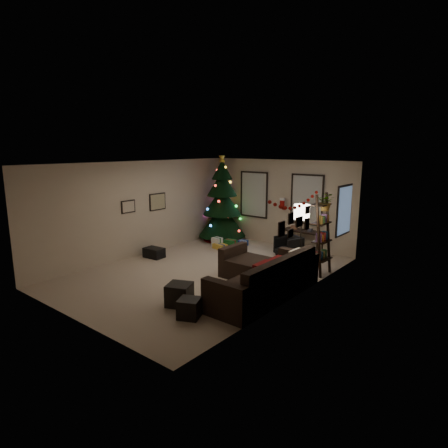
{
  "coord_description": "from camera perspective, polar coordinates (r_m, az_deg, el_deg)",
  "views": [
    {
      "loc": [
        6.08,
        -6.8,
        3.08
      ],
      "look_at": [
        0.1,
        0.6,
        1.15
      ],
      "focal_mm": 30.54,
      "sensor_mm": 36.0,
      "label": 1
    }
  ],
  "objects": [
    {
      "name": "presents",
      "position": [
        12.08,
        -0.14,
        -2.74
      ],
      "size": [
        1.5,
        1.0,
        0.3
      ],
      "rotation": [
        0.0,
        0.0,
        -0.29
      ],
      "color": "silver",
      "rests_on": "floor"
    },
    {
      "name": "wall_right",
      "position": [
        7.87,
        10.91,
        -1.43
      ],
      "size": [
        0.0,
        7.0,
        7.0
      ],
      "primitive_type": "plane",
      "rotation": [
        1.57,
        0.0,
        -1.57
      ],
      "color": "#C8B398",
      "rests_on": "floor"
    },
    {
      "name": "art_abstract",
      "position": [
        10.8,
        -14.15,
        2.54
      ],
      "size": [
        0.04,
        0.45,
        0.35
      ],
      "color": "black",
      "rests_on": "wall_left"
    },
    {
      "name": "storage_bin",
      "position": [
        10.99,
        -10.42,
        -4.24
      ],
      "size": [
        0.58,
        0.41,
        0.28
      ],
      "primitive_type": "cube",
      "rotation": [
        0.0,
        0.0,
        0.07
      ],
      "color": "black",
      "rests_on": "floor"
    },
    {
      "name": "wall_front",
      "position": [
        7.13,
        -21.91,
        -3.43
      ],
      "size": [
        5.0,
        0.0,
        5.0
      ],
      "primitive_type": "plane",
      "rotation": [
        -1.57,
        0.0,
        0.0
      ],
      "color": "#C8B398",
      "rests_on": "floor"
    },
    {
      "name": "window_back_left",
      "position": [
        12.54,
        4.53,
        4.43
      ],
      "size": [
        1.05,
        0.06,
        1.5
      ],
      "color": "#728CB2",
      "rests_on": "wall_back"
    },
    {
      "name": "wall_back",
      "position": [
        12.08,
        8.32,
        3.12
      ],
      "size": [
        5.0,
        0.0,
        5.0
      ],
      "primitive_type": "plane",
      "rotation": [
        1.57,
        0.0,
        0.0
      ],
      "color": "#C8B398",
      "rests_on": "floor"
    },
    {
      "name": "garland",
      "position": [
        7.74,
        10.59,
        3.3
      ],
      "size": [
        0.08,
        1.9,
        0.3
      ],
      "primitive_type": null,
      "color": "#A5140C",
      "rests_on": "wall_right"
    },
    {
      "name": "christmas_tree",
      "position": [
        12.66,
        -0.29,
        2.95
      ],
      "size": [
        1.56,
        1.56,
        2.91
      ],
      "rotation": [
        0.0,
        0.0,
        -0.15
      ],
      "color": "black",
      "rests_on": "floor"
    },
    {
      "name": "floor",
      "position": [
        9.62,
        -2.73,
        -7.21
      ],
      "size": [
        7.0,
        7.0,
        0.0
      ],
      "primitive_type": "plane",
      "color": "tan",
      "rests_on": "ground"
    },
    {
      "name": "art_map",
      "position": [
        11.46,
        -9.92,
        3.31
      ],
      "size": [
        0.04,
        0.6,
        0.5
      ],
      "color": "black",
      "rests_on": "wall_left"
    },
    {
      "name": "window_right_wall",
      "position": [
        10.14,
        17.62,
        1.97
      ],
      "size": [
        0.06,
        0.9,
        1.3
      ],
      "color": "#728CB2",
      "rests_on": "wall_right"
    },
    {
      "name": "bookshelf",
      "position": [
        9.52,
        14.55,
        -1.73
      ],
      "size": [
        0.3,
        0.58,
        2.0
      ],
      "color": "black",
      "rests_on": "floor"
    },
    {
      "name": "desk_chair",
      "position": [
        11.06,
        9.65,
        -3.27
      ],
      "size": [
        0.72,
        0.7,
        0.59
      ],
      "primitive_type": "imported",
      "rotation": [
        0.0,
        0.0,
        -0.34
      ],
      "color": "black",
      "rests_on": "floor"
    },
    {
      "name": "sofa",
      "position": [
        8.32,
        5.75,
        -8.12
      ],
      "size": [
        2.04,
        2.96,
        0.91
      ],
      "color": "black",
      "rests_on": "floor"
    },
    {
      "name": "potted_plant",
      "position": [
        9.46,
        15.08,
        3.6
      ],
      "size": [
        0.58,
        0.52,
        0.57
      ],
      "primitive_type": "imported",
      "rotation": [
        0.0,
        0.0,
        0.16
      ],
      "color": "#4C4C4C",
      "rests_on": "bookshelf"
    },
    {
      "name": "desk",
      "position": [
        11.5,
        11.78,
        -1.32
      ],
      "size": [
        1.22,
        0.44,
        0.66
      ],
      "color": "black",
      "rests_on": "floor"
    },
    {
      "name": "stocking_left",
      "position": [
        12.22,
        7.96,
        3.45
      ],
      "size": [
        0.2,
        0.05,
        0.36
      ],
      "color": "#990F0C",
      "rests_on": "wall_back"
    },
    {
      "name": "ottoman_far",
      "position": [
        7.16,
        -5.21,
        -12.45
      ],
      "size": [
        0.51,
        0.51,
        0.36
      ],
      "primitive_type": "cube",
      "rotation": [
        0.0,
        0.0,
        0.43
      ],
      "color": "black",
      "rests_on": "floor"
    },
    {
      "name": "ottoman_near",
      "position": [
        7.69,
        -6.69,
        -10.44
      ],
      "size": [
        0.61,
        0.61,
        0.44
      ],
      "primitive_type": "cube",
      "rotation": [
        0.0,
        0.0,
        0.42
      ],
      "color": "black",
      "rests_on": "floor"
    },
    {
      "name": "pillow_red_a",
      "position": [
        7.51,
        5.66,
        -7.55
      ],
      "size": [
        0.15,
        0.5,
        0.49
      ],
      "primitive_type": "cube",
      "rotation": [
        0.0,
        0.0,
        0.03
      ],
      "color": "maroon",
      "rests_on": "sofa"
    },
    {
      "name": "pillow_red_b",
      "position": [
        7.9,
        7.6,
        -6.63
      ],
      "size": [
        0.15,
        0.47,
        0.46
      ],
      "primitive_type": "cube",
      "rotation": [
        0.0,
        0.0,
        0.06
      ],
      "color": "maroon",
      "rests_on": "sofa"
    },
    {
      "name": "window_back_right",
      "position": [
        11.58,
        12.32,
        3.61
      ],
      "size": [
        1.05,
        0.06,
        1.5
      ],
      "color": "#728CB2",
      "rests_on": "wall_back"
    },
    {
      "name": "floor_lamp",
      "position": [
        9.17,
        11.53,
        1.08
      ],
      "size": [
        0.37,
        0.37,
        1.75
      ],
      "rotation": [
        0.0,
        0.0,
        -0.05
      ],
      "color": "black",
      "rests_on": "floor"
    },
    {
      "name": "gallery",
      "position": [
        7.77,
        10.58,
        0.08
      ],
      "size": [
        0.03,
        1.25,
        0.54
      ],
      "color": "black",
      "rests_on": "wall_right"
    },
    {
      "name": "stocking_right",
      "position": [
        11.86,
        8.74,
        3.06
      ],
      "size": [
        0.2,
        0.05,
        0.36
      ],
      "color": "#990F0C",
      "rests_on": "wall_back"
    },
    {
      "name": "wall_left",
      "position": [
        11.08,
        -12.51,
        2.22
      ],
      "size": [
        0.0,
        7.0,
        7.0
      ],
      "primitive_type": "plane",
      "rotation": [
        1.57,
        0.0,
        1.57
      ],
      "color": "#C8B398",
      "rests_on": "floor"
    },
    {
      "name": "pillow_cream",
      "position": [
        8.63,
        10.66,
        -5.23
      ],
      "size": [
        0.13,
        0.45,
        0.45
      ],
      "primitive_type": "cube",
      "rotation": [
        0.0,
        0.0,
        -0.02
      ],
      "color": "beige",
      "rests_on": "sofa"
    },
    {
      "name": "ceiling",
      "position": [
        9.13,
        -2.89,
        9.07
      ],
      "size": [
        7.0,
        7.0,
        0.0
      ],
      "primitive_type": "plane",
      "rotation": [
        3.14,
        0.0,
        0.0
      ],
      "color": "white",
      "rests_on": "floor"
    }
  ]
}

